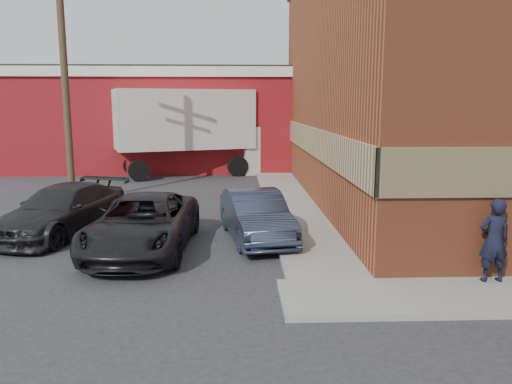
# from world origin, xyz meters

# --- Properties ---
(ground) EXTENTS (90.00, 90.00, 0.00)m
(ground) POSITION_xyz_m (0.00, 0.00, 0.00)
(ground) COLOR #28282B
(ground) RESTS_ON ground
(brick_building) EXTENTS (14.25, 18.25, 9.36)m
(brick_building) POSITION_xyz_m (8.50, 9.00, 4.68)
(brick_building) COLOR #984527
(brick_building) RESTS_ON ground
(sidewalk_west) EXTENTS (1.80, 18.00, 0.12)m
(sidewalk_west) POSITION_xyz_m (0.60, 9.00, 0.06)
(sidewalk_west) COLOR gray
(sidewalk_west) RESTS_ON ground
(warehouse) EXTENTS (16.30, 8.30, 5.60)m
(warehouse) POSITION_xyz_m (-6.00, 20.00, 2.81)
(warehouse) COLOR maroon
(warehouse) RESTS_ON ground
(utility_pole) EXTENTS (2.00, 0.26, 9.00)m
(utility_pole) POSITION_xyz_m (-7.50, 9.00, 4.75)
(utility_pole) COLOR brown
(utility_pole) RESTS_ON ground
(man) EXTENTS (0.63, 0.43, 1.69)m
(man) POSITION_xyz_m (3.80, -0.25, 0.97)
(man) COLOR black
(man) RESTS_ON sidewalk_south
(sedan) EXTENTS (2.11, 4.22, 1.33)m
(sedan) POSITION_xyz_m (-0.80, 3.48, 0.66)
(sedan) COLOR #2E364E
(sedan) RESTS_ON ground
(suv_a) EXTENTS (2.54, 5.10, 1.39)m
(suv_a) POSITION_xyz_m (-3.66, 2.56, 0.69)
(suv_a) COLOR black
(suv_a) RESTS_ON ground
(suv_b) EXTENTS (3.23, 5.08, 1.37)m
(suv_b) POSITION_xyz_m (-6.23, 4.29, 0.69)
(suv_b) COLOR black
(suv_b) RESTS_ON ground
(box_truck) EXTENTS (9.20, 5.29, 4.36)m
(box_truck) POSITION_xyz_m (-3.19, 16.27, 2.51)
(box_truck) COLOR silver
(box_truck) RESTS_ON ground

